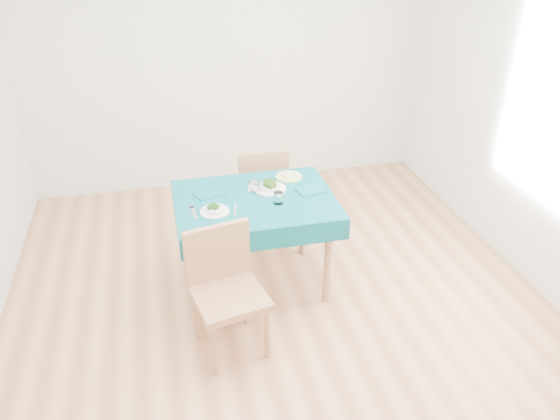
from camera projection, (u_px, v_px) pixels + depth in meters
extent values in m
cube|color=#A16943|center=(280.00, 311.00, 4.05)|extent=(4.00, 4.50, 0.02)
cube|color=silver|center=(226.00, 54.00, 5.29)|extent=(4.00, 0.02, 2.70)
cube|color=silver|center=(560.00, 115.00, 3.78)|extent=(0.02, 4.50, 2.70)
cube|color=#074E55|center=(256.00, 243.00, 4.14)|extent=(1.14, 0.87, 0.76)
cube|color=#996C48|center=(229.00, 281.00, 3.44)|extent=(0.53, 0.56, 1.10)
cube|color=#996C48|center=(260.00, 177.00, 4.78)|extent=(0.43, 0.47, 1.07)
cube|color=silver|center=(194.00, 213.00, 3.77)|extent=(0.04, 0.19, 0.00)
cube|color=silver|center=(235.00, 209.00, 3.82)|extent=(0.05, 0.19, 0.00)
cube|color=silver|center=(250.00, 187.00, 4.12)|extent=(0.08, 0.18, 0.00)
cube|color=silver|center=(305.00, 189.00, 4.08)|extent=(0.06, 0.20, 0.00)
cube|color=#0B575E|center=(209.00, 193.00, 4.02)|extent=(0.24, 0.21, 0.01)
cube|color=#0B575E|center=(311.00, 190.00, 4.06)|extent=(0.24, 0.19, 0.01)
cylinder|color=white|center=(256.00, 187.00, 4.03)|extent=(0.07, 0.07, 0.08)
cylinder|color=white|center=(278.00, 198.00, 3.87)|extent=(0.07, 0.07, 0.09)
cylinder|color=#C6E36F|center=(289.00, 177.00, 4.26)|extent=(0.21, 0.21, 0.01)
cube|color=beige|center=(289.00, 175.00, 4.26)|extent=(0.11, 0.11, 0.01)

